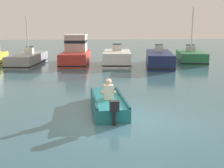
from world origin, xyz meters
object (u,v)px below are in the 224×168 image
Objects in this scene: rowboat_with_person at (108,103)px; moored_boat_green at (191,57)px; moored_boat_white at (117,58)px; moored_boat_red at (76,53)px; moored_boat_grey at (28,59)px; moored_boat_navy at (159,59)px.

rowboat_with_person is 15.60m from moored_boat_green.
moored_boat_red is at bearing 162.85° from moored_boat_white.
moored_boat_green is (8.29, 13.22, 0.20)m from rowboat_with_person.
moored_boat_white is (7.09, -0.71, 0.10)m from moored_boat_grey.
moored_boat_white is (3.26, -1.01, -0.35)m from moored_boat_red.
rowboat_with_person is 14.09m from moored_boat_grey.
moored_boat_red reaches higher than rowboat_with_person.
moored_boat_white is 3.32m from moored_boat_navy.
moored_boat_green is (3.30, 1.89, -0.06)m from moored_boat_navy.
moored_boat_grey reaches higher than moored_boat_red.
moored_boat_navy is at bearing -18.13° from moored_boat_white.
moored_boat_red is at bearing 4.40° from moored_boat_grey.
moored_boat_grey reaches higher than moored_boat_navy.
moored_boat_white is at bearing -172.45° from moored_boat_green.
moored_boat_red is 6.74m from moored_boat_navy.
moored_boat_grey is 0.98× the size of moored_boat_red.
moored_boat_red is 3.43m from moored_boat_white.
moored_boat_red is at bearing 162.36° from moored_boat_navy.
rowboat_with_person is 12.50m from moored_boat_white.
moored_boat_red reaches higher than moored_boat_white.
moored_boat_navy is at bearing -9.67° from moored_boat_grey.
rowboat_with_person is at bearing -83.91° from moored_boat_red.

